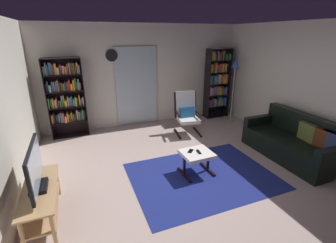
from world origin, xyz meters
TOP-DOWN VIEW (x-y plane):
  - ground_plane at (0.00, 0.00)m, footprint 7.02×7.02m
  - wall_back at (0.00, 2.90)m, footprint 5.60×0.06m
  - wall_right at (2.70, 0.00)m, footprint 0.06×6.00m
  - glass_door_panel at (-0.24, 2.83)m, footprint 1.10×0.01m
  - area_rug at (0.12, -0.10)m, footprint 2.43×1.81m
  - tv_stand at (-2.34, -0.25)m, footprint 0.41×1.16m
  - television at (-2.34, -0.24)m, footprint 0.20×0.93m
  - bookshelf_near_tv at (-1.97, 2.66)m, footprint 0.82×0.30m
  - bookshelf_near_sofa at (2.08, 2.62)m, footprint 0.70×0.30m
  - leather_sofa at (2.16, -0.16)m, footprint 0.86×1.86m
  - lounge_armchair at (0.73, 1.80)m, footprint 0.66×0.74m
  - ottoman at (0.06, 0.02)m, footprint 0.53×0.49m
  - tv_remote at (0.09, 0.01)m, footprint 0.05×0.15m
  - cell_phone at (-0.02, 0.10)m, footprint 0.15×0.15m
  - floor_lamp_by_shelf at (2.31, 2.15)m, footprint 0.22×0.22m
  - wall_clock at (-0.83, 2.82)m, footprint 0.29×0.03m

SIDE VIEW (x-z plane):
  - ground_plane at x=0.00m, z-range 0.00..0.00m
  - area_rug at x=0.12m, z-range 0.00..0.01m
  - leather_sofa at x=2.16m, z-range -0.12..0.74m
  - tv_stand at x=-2.34m, z-range 0.08..0.58m
  - ottoman at x=0.06m, z-range 0.14..0.55m
  - cell_phone at x=-0.02m, z-range 0.41..0.42m
  - tv_remote at x=0.09m, z-range 0.41..0.43m
  - lounge_armchair at x=0.73m, z-range 0.02..1.05m
  - television at x=-2.34m, z-range 0.49..1.07m
  - bookshelf_near_tv at x=-1.97m, z-range 0.07..1.93m
  - bookshelf_near_sofa at x=2.08m, z-range 0.06..2.03m
  - glass_door_panel at x=-0.24m, z-range 0.05..2.05m
  - wall_back at x=0.00m, z-range 0.00..2.60m
  - wall_right at x=2.70m, z-range 0.00..2.60m
  - floor_lamp_by_shelf at x=2.31m, z-range 0.56..2.29m
  - wall_clock at x=-0.83m, z-range 1.71..2.00m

